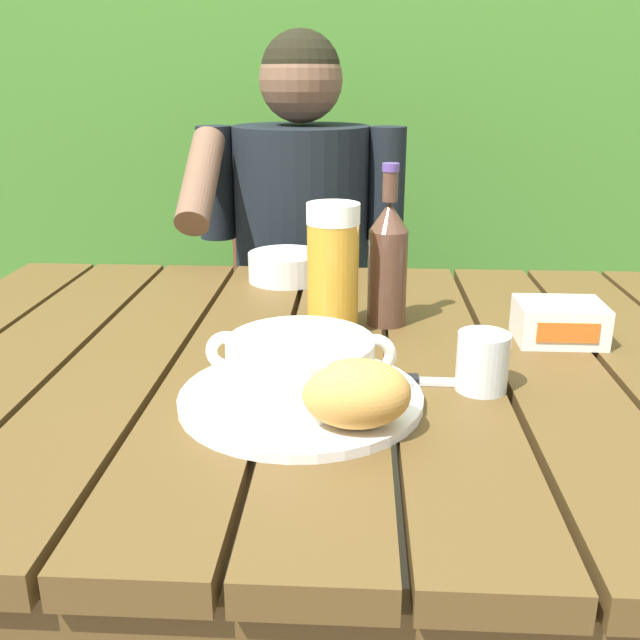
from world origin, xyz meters
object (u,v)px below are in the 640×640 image
Objects in this scene: butter_tub at (559,322)px; diner_bowl at (286,267)px; table_knife at (417,380)px; chair_near_diner at (307,318)px; bread_roll at (357,393)px; beer_glass at (333,269)px; person_eating at (299,251)px; beer_bottle at (388,261)px; water_glass_small at (482,362)px; serving_plate at (301,398)px; soup_bowl at (301,365)px.

butter_tub is 0.53m from diner_bowl.
chair_near_diner is at bearing 101.98° from table_knife.
bread_roll is 0.33m from beer_glass.
beer_bottle is (0.19, -0.58, 0.13)m from person_eating.
water_glass_small is at bearing -45.63° from beer_glass.
butter_tub is (0.14, 0.18, -0.01)m from water_glass_small.
water_glass_small reaches higher than serving_plate.
beer_glass is 0.09m from beer_bottle.
water_glass_small is at bearing -128.09° from butter_tub.
beer_glass is 0.28m from water_glass_small.
diner_bowl is (-0.07, 0.53, -0.02)m from soup_bowl.
soup_bowl is at bearing -96.56° from beer_glass.
chair_near_diner is at bearing 90.00° from diner_bowl.
table_knife is (0.11, -0.18, -0.09)m from beer_glass.
bread_roll is 0.20m from water_glass_small.
person_eating reaches higher than beer_bottle.
butter_tub is at bearing 46.10° from bread_roll.
diner_bowl reaches higher than table_knife.
water_glass_small is at bearing -9.00° from table_knife.
soup_bowl is 1.81× the size of butter_tub.
table_knife is (0.22, -0.81, 0.03)m from person_eating.
serving_plate is 2.36× the size of butter_tub.
chair_near_diner is at bearing 117.27° from butter_tub.
chair_near_diner is 0.90m from beer_glass.
beer_glass is (-0.04, 0.32, 0.05)m from bread_roll.
bread_roll reaches higher than water_glass_small.
butter_tub reaches higher than serving_plate.
serving_plate is at bearing 130.60° from bread_roll.
bread_roll is 0.49× the size of beer_bottle.
diner_bowl is (-0.18, 0.24, -0.07)m from beer_bottle.
water_glass_small reaches higher than table_knife.
water_glass_small is 0.52× the size of table_knife.
chair_near_diner is 1.19m from bread_roll.
person_eating is 0.34m from diner_bowl.
serving_plate is at bearing -167.27° from water_glass_small.
serving_plate is at bearing -85.14° from person_eating.
serving_plate is at bearing -96.56° from beer_glass.
water_glass_small reaches higher than butter_tub.
table_knife is (0.14, 0.06, -0.00)m from serving_plate.
butter_tub is at bearing 32.39° from serving_plate.
water_glass_small is (0.19, -0.20, -0.06)m from beer_glass.
table_knife is at bearing -78.02° from chair_near_diner.
table_knife is (0.03, -0.23, -0.10)m from beer_bottle.
soup_bowl reaches higher than serving_plate.
beer_bottle is at bearing 69.18° from serving_plate.
diner_bowl is at bearing -90.00° from chair_near_diner.
chair_near_diner is 0.88m from beer_bottle.
soup_bowl is 1.14× the size of beer_glass.
table_knife is at bearing 23.65° from soup_bowl.
bread_roll is at bearing -96.89° from beer_bottle.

